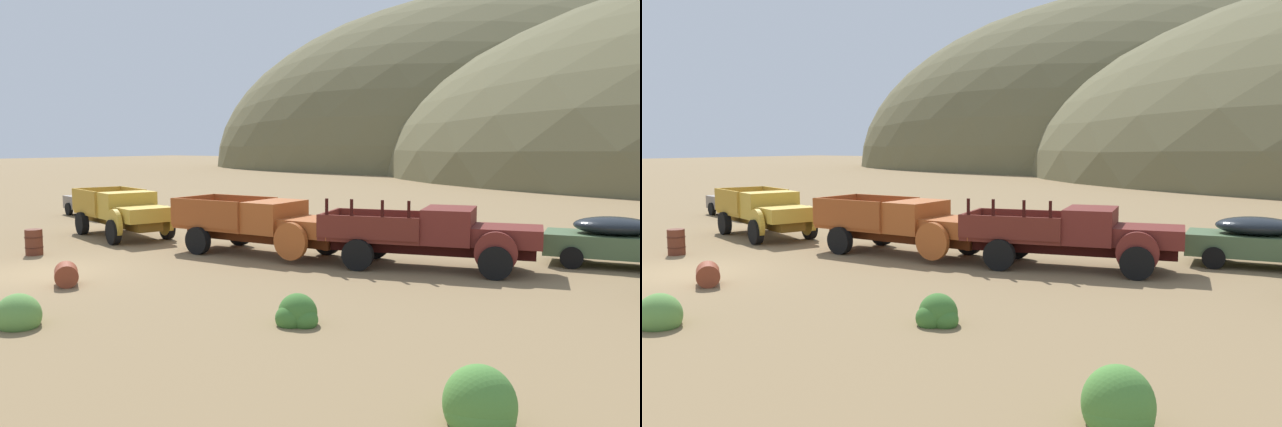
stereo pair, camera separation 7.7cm
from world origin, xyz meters
The scene contains 13 objects.
ground_plane centered at (0.00, 0.00, 0.00)m, with size 300.00×300.00×0.00m, color olive.
hill_far_left centered at (-12.70, 84.01, 0.00)m, with size 101.58×53.58×53.32m, color brown.
car_primer_gray centered at (-11.32, 10.48, 0.82)m, with size 5.09×2.90×1.57m.
truck_faded_yellow centered at (-3.59, 6.13, 1.01)m, with size 6.03×3.80×1.91m.
truck_oxide_orange centered at (3.86, 6.05, 1.03)m, with size 6.36×2.66×1.91m.
truck_oxblood centered at (9.79, 7.00, 1.01)m, with size 6.87×3.63×2.16m.
car_weathered_green centered at (14.46, 10.31, 0.82)m, with size 5.03×2.52×1.57m.
oil_drum_foreground centered at (-3.06, 1.67, 0.45)m, with size 0.61×0.61×0.89m.
oil_drum_tipped centered at (2.05, -0.68, 0.30)m, with size 1.06×0.99×0.61m.
bush_back_edge centered at (4.56, -3.57, 0.24)m, with size 1.12×1.00×0.91m.
bush_between_trucks centered at (14.25, -2.96, 0.26)m, with size 1.01×0.92×1.09m.
bush_lone_scrub centered at (9.41, -0.33, 0.20)m, with size 0.95×0.88×0.85m.
bush_front_left centered at (2.33, 10.50, 0.27)m, with size 1.21×0.96×1.13m.
Camera 1 is at (16.84, -10.95, 3.79)m, focal length 35.23 mm.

